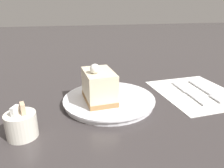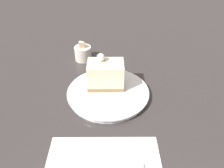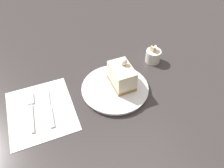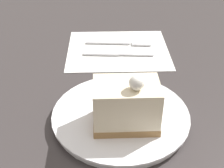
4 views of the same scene
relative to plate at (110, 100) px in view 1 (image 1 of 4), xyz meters
The scene contains 7 objects.
ground_plane 0.04m from the plate, 87.40° to the left, with size 4.00×4.00×0.00m, color #383333.
plate is the anchor object (origin of this frame).
cake_slice 0.06m from the plate, 19.03° to the left, with size 0.08×0.12×0.10m.
napkin 0.27m from the plate, behind, with size 0.24×0.27×0.00m.
fork 0.30m from the plate, behind, with size 0.02×0.16×0.00m.
knife 0.24m from the plate, behind, with size 0.02×0.17×0.00m.
sugar_bowl 0.23m from the plate, 30.12° to the left, with size 0.06×0.06×0.07m.
Camera 1 is at (0.09, 0.48, 0.26)m, focal length 35.00 mm.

